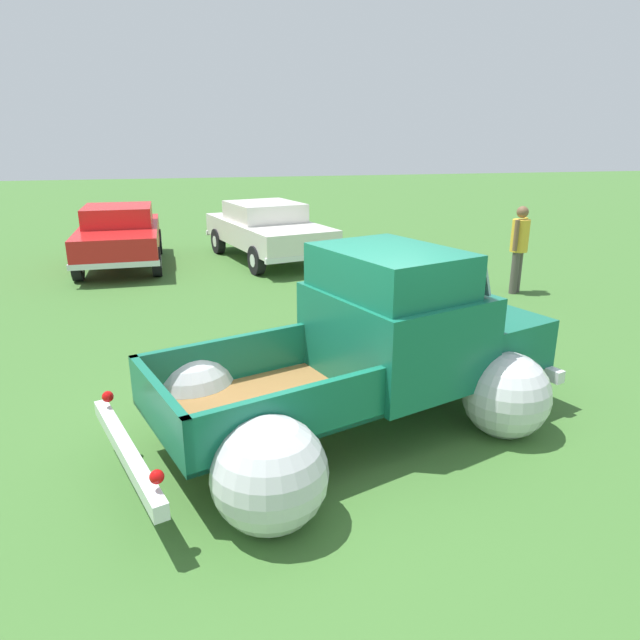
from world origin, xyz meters
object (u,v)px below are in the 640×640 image
Objects in this scene: vintage_pickup_truck at (375,358)px; show_car_1 at (267,229)px; show_car_0 at (120,234)px; lane_cone_1 at (442,314)px; spectator_0 at (519,244)px; lane_cone_0 at (478,314)px.

vintage_pickup_truck is 1.06× the size of show_car_1.
lane_cone_1 is (5.41, -6.40, -0.47)m from show_car_0.
vintage_pickup_truck is at bearing -82.96° from spectator_0.
lane_cone_0 is at bearing 24.96° from vintage_pickup_truck.
spectator_0 is at bearing 30.82° from show_car_1.
show_car_1 reaches higher than lane_cone_1.
show_car_1 is 6.91m from lane_cone_0.
vintage_pickup_truck is at bearing -136.50° from lane_cone_0.
show_car_0 is 3.55m from show_car_1.
spectator_0 is (4.37, -4.37, 0.20)m from show_car_1.
vintage_pickup_truck is at bearing 19.39° from show_car_0.
show_car_1 is 7.50× the size of lane_cone_0.
lane_cone_1 is (-2.51, -1.95, -0.68)m from spectator_0.
lane_cone_0 is (-1.95, -2.08, -0.68)m from spectator_0.
vintage_pickup_truck is 6.40m from spectator_0.
show_car_1 is at bearing 70.50° from vintage_pickup_truck.
lane_cone_1 is at bearing -90.19° from spectator_0.
show_car_0 is at bearing 92.21° from vintage_pickup_truck.
show_car_0 is at bearing -105.50° from show_car_1.
lane_cone_1 is (1.86, -6.32, -0.47)m from show_car_1.
vintage_pickup_truck is 2.89× the size of spectator_0.
lane_cone_0 is at bearing 6.41° from show_car_1.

